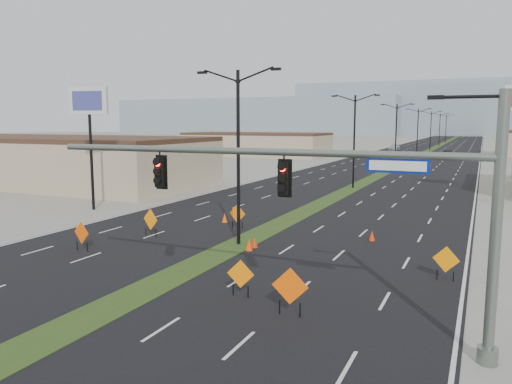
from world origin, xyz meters
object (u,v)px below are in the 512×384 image
at_px(streetlight_5, 440,128).
at_px(cone_1, 249,245).
at_px(construction_sign_2, 237,214).
at_px(streetlight_3, 418,131).
at_px(construction_sign_5, 446,261).
at_px(car_far, 394,148).
at_px(pole_sign_west, 89,110).
at_px(streetlight_2, 396,133).
at_px(streetlight_1, 354,138).
at_px(car_mid, 447,153).
at_px(construction_sign_3, 241,275).
at_px(streetlight_4, 431,129).
at_px(cone_3, 225,218).
at_px(streetlight_0, 238,152).
at_px(cone_0, 255,242).
at_px(construction_sign_4, 290,288).
at_px(car_left, 386,155).
at_px(construction_sign_1, 151,220).
at_px(signal_mast, 338,194).
at_px(streetlight_6, 446,128).
at_px(construction_sign_0, 82,234).

relative_size(streetlight_5, cone_1, 14.60).
height_order(streetlight_5, construction_sign_2, streetlight_5).
bearing_deg(streetlight_3, construction_sign_5, -82.40).
relative_size(car_far, pole_sign_west, 0.55).
height_order(streetlight_2, streetlight_3, same).
xyz_separation_m(streetlight_1, streetlight_5, (0.00, 112.00, 0.00)).
distance_m(car_mid, construction_sign_3, 94.28).
relative_size(streetlight_4, construction_sign_3, 6.45).
distance_m(streetlight_3, cone_3, 78.83).
height_order(streetlight_0, cone_0, streetlight_0).
relative_size(streetlight_1, construction_sign_2, 5.94).
bearing_deg(construction_sign_5, cone_3, 165.33).
distance_m(streetlight_5, construction_sign_2, 136.26).
bearing_deg(cone_0, construction_sign_2, 127.49).
bearing_deg(car_far, streetlight_0, -80.45).
height_order(construction_sign_4, cone_3, construction_sign_4).
bearing_deg(construction_sign_5, streetlight_0, -179.04).
bearing_deg(construction_sign_2, car_left, 101.73).
distance_m(car_left, car_far, 31.07).
bearing_deg(streetlight_2, construction_sign_1, -95.97).
bearing_deg(streetlight_5, construction_sign_1, -92.41).
bearing_deg(signal_mast, streetlight_2, 97.39).
bearing_deg(streetlight_3, car_far, 110.32).
relative_size(car_far, construction_sign_3, 3.47).
bearing_deg(construction_sign_1, construction_sign_5, 10.97).
xyz_separation_m(construction_sign_5, pole_sign_west, (-27.68, 7.91, 7.17)).
bearing_deg(streetlight_1, streetlight_3, 90.00).
bearing_deg(construction_sign_4, car_far, 92.03).
bearing_deg(streetlight_0, car_far, 94.35).
xyz_separation_m(streetlight_4, construction_sign_2, (-2.00, -108.17, -4.43)).
relative_size(streetlight_0, streetlight_1, 1.00).
relative_size(car_left, cone_3, 6.30).
height_order(construction_sign_1, cone_0, construction_sign_1).
height_order(streetlight_0, streetlight_4, same).
bearing_deg(streetlight_0, streetlight_5, 90.00).
distance_m(streetlight_6, construction_sign_1, 168.63).
relative_size(streetlight_4, car_mid, 2.30).
distance_m(streetlight_5, construction_sign_5, 142.74).
relative_size(streetlight_0, streetlight_3, 1.00).
height_order(car_far, construction_sign_2, construction_sign_2).
relative_size(streetlight_0, car_far, 1.86).
xyz_separation_m(streetlight_1, construction_sign_5, (11.50, -30.20, -4.48)).
bearing_deg(construction_sign_1, car_mid, 98.92).
xyz_separation_m(car_far, cone_0, (9.19, -105.98, -0.46)).
relative_size(signal_mast, streetlight_5, 1.63).
bearing_deg(cone_3, streetlight_4, 87.95).
distance_m(streetlight_0, streetlight_6, 168.00).
height_order(streetlight_2, construction_sign_5, streetlight_2).
bearing_deg(construction_sign_0, car_mid, 93.84).
bearing_deg(streetlight_4, streetlight_1, -90.00).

